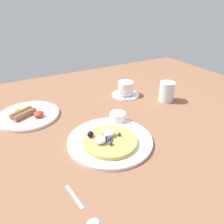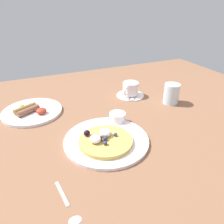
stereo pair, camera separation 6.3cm
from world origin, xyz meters
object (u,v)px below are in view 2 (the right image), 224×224
object	(u,v)px
teaspoon	(70,210)
water_glass	(171,94)
coffee_saucer	(130,95)
coffee_cup	(130,88)
pancake_plate	(106,140)
syrup_ramekin	(118,117)
breakfast_plate	(32,112)

from	to	relation	value
teaspoon	water_glass	xyz separation A→B (cm)	(53.25, 35.09, 4.09)
coffee_saucer	coffee_cup	xyz separation A→B (cm)	(-0.14, -0.11, 3.43)
coffee_cup	water_glass	bearing A→B (deg)	-46.89
pancake_plate	syrup_ramekin	size ratio (longest dim) A/B	4.63
water_glass	coffee_cup	bearing A→B (deg)	133.11
pancake_plate	breakfast_plate	size ratio (longest dim) A/B	1.17
pancake_plate	coffee_saucer	bearing A→B (deg)	50.11
syrup_ramekin	teaspoon	world-z (taller)	syrup_ramekin
coffee_saucer	syrup_ramekin	bearing A→B (deg)	-128.84
breakfast_plate	teaspoon	bearing A→B (deg)	-86.47
pancake_plate	water_glass	bearing A→B (deg)	22.28
coffee_cup	teaspoon	distance (cm)	63.44
teaspoon	water_glass	world-z (taller)	water_glass
coffee_cup	water_glass	world-z (taller)	water_glass
breakfast_plate	coffee_cup	bearing A→B (deg)	-1.67
syrup_ramekin	water_glass	world-z (taller)	water_glass
teaspoon	water_glass	distance (cm)	63.90
syrup_ramekin	coffee_saucer	bearing A→B (deg)	51.16
breakfast_plate	coffee_cup	size ratio (longest dim) A/B	2.54
teaspoon	coffee_cup	bearing A→B (deg)	50.16
breakfast_plate	water_glass	size ratio (longest dim) A/B	2.68
coffee_cup	water_glass	size ratio (longest dim) A/B	1.06
coffee_cup	water_glass	xyz separation A→B (cm)	(12.68, -13.54, 0.47)
pancake_plate	water_glass	world-z (taller)	water_glass
syrup_ramekin	teaspoon	size ratio (longest dim) A/B	0.44
pancake_plate	coffee_cup	distance (cm)	37.22
syrup_ramekin	water_glass	bearing A→B (deg)	11.79
coffee_saucer	coffee_cup	distance (cm)	3.43
syrup_ramekin	coffee_cup	bearing A→B (deg)	51.26
water_glass	breakfast_plate	bearing A→B (deg)	165.27
breakfast_plate	coffee_saucer	bearing A→B (deg)	-1.52
teaspoon	water_glass	size ratio (longest dim) A/B	1.53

